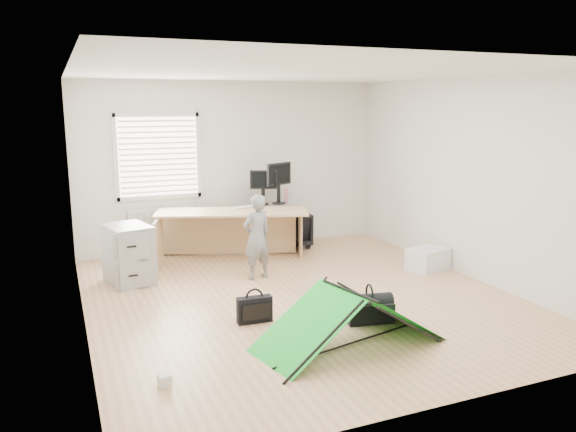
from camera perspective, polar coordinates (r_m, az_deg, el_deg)
name	(u,v)px	position (r m, az deg, el deg)	size (l,w,h in m)	color
ground	(300,297)	(6.99, 1.27, -8.26)	(5.50, 5.50, 0.00)	tan
back_wall	(233,166)	(9.22, -5.64, 5.09)	(5.00, 0.02, 2.70)	silver
window	(158,156)	(8.89, -13.05, 5.92)	(1.20, 0.06, 1.20)	silver
radiator	(162,227)	(9.01, -12.69, -1.07)	(1.00, 0.12, 0.60)	silver
desk	(232,236)	(8.52, -5.66, -2.02)	(2.25, 0.72, 0.77)	tan
filing_cabinet	(129,254)	(7.72, -15.88, -3.76)	(0.50, 0.67, 0.78)	#989A9D
monitor_left	(263,192)	(8.89, -2.55, 2.43)	(0.42, 0.09, 0.40)	black
monitor_right	(279,189)	(8.97, -0.97, 2.77)	(0.51, 0.11, 0.48)	black
keyboard	(246,207)	(8.70, -4.29, 0.93)	(0.45, 0.15, 0.02)	beige
thermos	(286,196)	(9.06, -0.19, 2.08)	(0.07, 0.07, 0.24)	#AA5F75
office_chair	(289,229)	(9.32, 0.08, -1.35)	(0.64, 0.65, 0.59)	black
person	(257,237)	(7.57, -3.18, -2.15)	(0.42, 0.28, 1.16)	slate
kite	(349,318)	(5.61, 6.25, -10.31)	(1.82, 0.80, 0.56)	green
storage_crate	(428,259)	(8.32, 14.04, -4.26)	(0.56, 0.39, 0.31)	white
tote_bag	(145,250)	(8.69, -14.32, -3.34)	(0.33, 0.14, 0.39)	#1D856E
laptop_bag	(254,310)	(6.20, -3.43, -9.46)	(0.38, 0.11, 0.29)	black
white_box	(164,380)	(5.04, -12.44, -15.99)	(0.10, 0.10, 0.10)	silver
duffel_bag	(369,312)	(6.29, 8.22, -9.59)	(0.51, 0.26, 0.22)	black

